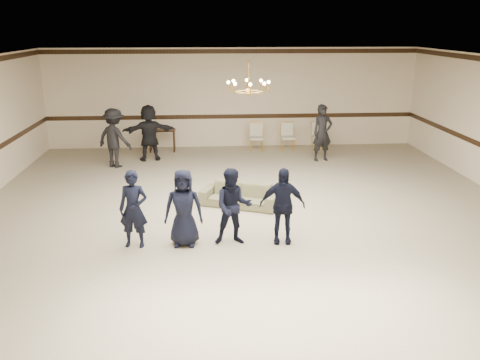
% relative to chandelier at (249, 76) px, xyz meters
% --- Properties ---
extents(room, '(12.01, 14.01, 3.21)m').
position_rel_chandelier_xyz_m(room, '(0.00, -1.00, -1.28)').
color(room, tan).
rests_on(room, ground).
extents(chair_rail, '(12.00, 0.02, 0.14)m').
position_rel_chandelier_xyz_m(chair_rail, '(0.00, 5.99, -1.88)').
color(chair_rail, black).
rests_on(chair_rail, wall_back).
extents(crown_molding, '(12.00, 0.02, 0.14)m').
position_rel_chandelier_xyz_m(crown_molding, '(0.00, 5.99, 0.21)').
color(crown_molding, black).
rests_on(crown_molding, wall_back).
extents(chandelier, '(0.94, 0.94, 0.89)m').
position_rel_chandelier_xyz_m(chandelier, '(0.00, 0.00, 0.00)').
color(chandelier, '#B28339').
rests_on(chandelier, ceiling).
extents(boy_a, '(0.57, 0.41, 1.43)m').
position_rel_chandelier_xyz_m(boy_a, '(-2.24, -1.96, -2.16)').
color(boy_a, black).
rests_on(boy_a, floor).
extents(boy_b, '(0.73, 0.50, 1.43)m').
position_rel_chandelier_xyz_m(boy_b, '(-1.34, -1.96, -2.16)').
color(boy_b, black).
rests_on(boy_b, floor).
extents(boy_c, '(0.70, 0.54, 1.43)m').
position_rel_chandelier_xyz_m(boy_c, '(-0.44, -1.96, -2.16)').
color(boy_c, black).
rests_on(boy_c, floor).
extents(boy_d, '(0.87, 0.43, 1.43)m').
position_rel_chandelier_xyz_m(boy_d, '(0.46, -1.96, -2.16)').
color(boy_d, black).
rests_on(boy_d, floor).
extents(settee, '(1.86, 1.29, 0.51)m').
position_rel_chandelier_xyz_m(settee, '(-0.17, 0.09, -2.62)').
color(settee, '#676344').
rests_on(settee, floor).
extents(adult_left, '(1.25, 1.07, 1.67)m').
position_rel_chandelier_xyz_m(adult_left, '(-3.47, 3.63, -2.04)').
color(adult_left, black).
rests_on(adult_left, floor).
extents(adult_mid, '(1.62, 0.80, 1.67)m').
position_rel_chandelier_xyz_m(adult_mid, '(-2.57, 4.33, -2.04)').
color(adult_mid, black).
rests_on(adult_mid, floor).
extents(adult_right, '(0.69, 0.54, 1.67)m').
position_rel_chandelier_xyz_m(adult_right, '(2.53, 3.93, -2.04)').
color(adult_right, black).
rests_on(adult_right, floor).
extents(banquet_chair_left, '(0.44, 0.44, 0.89)m').
position_rel_chandelier_xyz_m(banquet_chair_left, '(0.72, 5.20, -2.43)').
color(banquet_chair_left, beige).
rests_on(banquet_chair_left, floor).
extents(banquet_chair_mid, '(0.47, 0.47, 0.89)m').
position_rel_chandelier_xyz_m(banquet_chair_mid, '(1.72, 5.20, -2.43)').
color(banquet_chair_mid, beige).
rests_on(banquet_chair_mid, floor).
extents(banquet_chair_right, '(0.47, 0.47, 0.89)m').
position_rel_chandelier_xyz_m(banquet_chair_right, '(2.72, 5.20, -2.43)').
color(banquet_chair_right, beige).
rests_on(banquet_chair_right, floor).
extents(console_table, '(0.85, 0.37, 0.71)m').
position_rel_chandelier_xyz_m(console_table, '(-2.28, 5.40, -2.52)').
color(console_table, black).
rests_on(console_table, floor).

